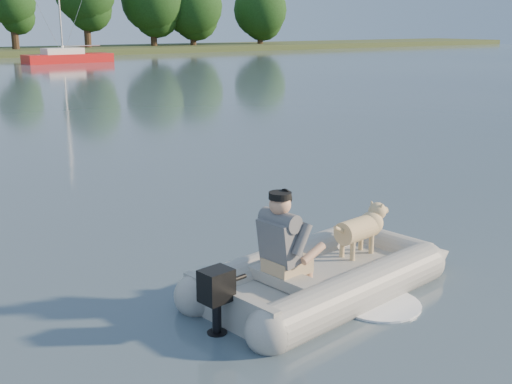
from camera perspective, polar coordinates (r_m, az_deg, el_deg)
water at (r=7.61m, az=8.02°, el=-9.52°), size 160.00×160.00×0.00m
dinghy at (r=7.69m, az=6.27°, el=-4.31°), size 5.24×4.03×1.42m
man at (r=7.16m, az=2.24°, el=-4.10°), size 0.84×0.75×1.10m
dog at (r=8.24m, az=8.99°, el=-3.66°), size 1.00×0.49×0.64m
outboard_motor at (r=6.68m, az=-3.52°, el=-9.96°), size 0.47×0.36×0.81m
sailboat at (r=54.08m, az=-16.42°, el=11.40°), size 7.06×2.67×9.49m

